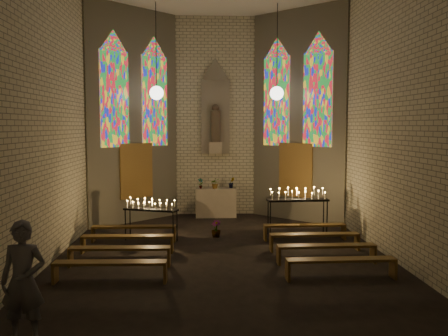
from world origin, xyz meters
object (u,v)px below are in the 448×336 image
Objects in this scene: altar at (216,203)px; visitor at (23,282)px; votive_stand_right at (298,197)px; aisle_flower_pot at (216,229)px; votive_stand_left at (151,207)px.

visitor is at bearing -107.39° from altar.
altar is 0.78× the size of votive_stand_right.
votive_stand_right reaches higher than altar.
votive_stand_left is (-1.80, -0.36, 0.71)m from aisle_flower_pot.
aisle_flower_pot is at bearing -91.68° from altar.
altar reaches higher than aisle_flower_pot.
votive_stand_right is 1.00× the size of visitor.
altar is at bearing 123.53° from votive_stand_right.
aisle_flower_pot is 0.27× the size of votive_stand_right.
votive_stand_right is (4.18, 0.57, 0.17)m from votive_stand_left.
altar is 3.24m from aisle_flower_pot.
visitor is (-3.03, -6.75, 0.66)m from aisle_flower_pot.
visitor is (-5.41, -6.96, -0.22)m from votive_stand_right.
visitor is (-3.13, -9.98, 0.40)m from altar.
altar is 2.90× the size of aisle_flower_pot.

